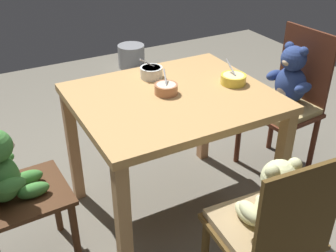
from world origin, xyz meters
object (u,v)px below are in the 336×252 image
dining_table (173,113)px  teddy_chair_near_front (271,219)px  teddy_chair_near_right (287,91)px  porridge_bowl_yellow_near_right (233,79)px  metal_pail (131,56)px  porridge_bowl_white_far_center (152,72)px  teddy_chair_near_left (5,181)px  porridge_bowl_terracotta_center (166,89)px

dining_table → teddy_chair_near_front: 0.77m
teddy_chair_near_right → porridge_bowl_yellow_near_right: (-0.50, -0.09, 0.22)m
teddy_chair_near_right → metal_pail: size_ratio=3.33×
porridge_bowl_white_far_center → metal_pail: size_ratio=0.48×
porridge_bowl_white_far_center → metal_pail: (0.69, 1.91, -0.66)m
teddy_chair_near_left → metal_pail: teddy_chair_near_left is taller
dining_table → teddy_chair_near_right: size_ratio=1.06×
porridge_bowl_yellow_near_right → porridge_bowl_terracotta_center: 0.38m
porridge_bowl_white_far_center → porridge_bowl_terracotta_center: (-0.03, -0.22, -0.01)m
teddy_chair_near_right → porridge_bowl_white_far_center: teddy_chair_near_right is taller
teddy_chair_near_right → porridge_bowl_terracotta_center: teddy_chair_near_right is taller
porridge_bowl_white_far_center → porridge_bowl_yellow_near_right: bearing=-38.9°
teddy_chair_near_left → dining_table: bearing=-1.0°
dining_table → teddy_chair_near_right: 0.85m
teddy_chair_near_front → teddy_chair_near_left: (-0.87, 0.74, -0.00)m
porridge_bowl_white_far_center → porridge_bowl_terracotta_center: size_ratio=1.06×
teddy_chair_near_right → metal_pail: (-0.15, 2.10, -0.44)m
teddy_chair_near_left → metal_pail: bearing=52.0°
porridge_bowl_terracotta_center → teddy_chair_near_right: bearing=1.7°
porridge_bowl_white_far_center → metal_pail: porridge_bowl_white_far_center is taller
porridge_bowl_yellow_near_right → metal_pail: bearing=81.0°
teddy_chair_near_right → porridge_bowl_yellow_near_right: bearing=5.1°
metal_pail → teddy_chair_near_left: bearing=-125.5°
porridge_bowl_yellow_near_right → porridge_bowl_white_far_center: bearing=141.1°
teddy_chair_near_right → porridge_bowl_yellow_near_right: size_ratio=6.43×
dining_table → porridge_bowl_yellow_near_right: 0.37m
porridge_bowl_yellow_near_right → teddy_chair_near_left: bearing=179.4°
dining_table → teddy_chair_near_front: bearing=-88.8°
teddy_chair_near_left → porridge_bowl_white_far_center: 0.93m
porridge_bowl_yellow_near_right → porridge_bowl_white_far_center: size_ratio=1.09×
porridge_bowl_yellow_near_right → porridge_bowl_white_far_center: (-0.34, 0.28, 0.01)m
dining_table → teddy_chair_near_right: bearing=3.5°
dining_table → teddy_chair_near_front: teddy_chair_near_front is taller
porridge_bowl_yellow_near_right → teddy_chair_near_front: bearing=-114.4°
porridge_bowl_white_far_center → teddy_chair_near_front: bearing=-89.3°
teddy_chair_near_right → metal_pail: bearing=-90.7°
teddy_chair_near_right → porridge_bowl_terracotta_center: bearing=-3.1°
teddy_chair_near_right → dining_table: bearing=-1.3°
teddy_chair_near_left → teddy_chair_near_right: teddy_chair_near_right is taller
dining_table → teddy_chair_near_front: size_ratio=1.12×
teddy_chair_near_front → porridge_bowl_terracotta_center: 0.83m
teddy_chair_near_left → teddy_chair_near_right: 1.70m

